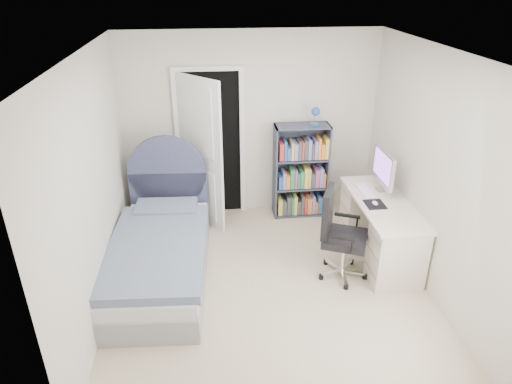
{
  "coord_description": "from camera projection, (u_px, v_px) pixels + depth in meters",
  "views": [
    {
      "loc": [
        -0.59,
        -4.08,
        3.15
      ],
      "look_at": [
        -0.1,
        0.29,
        1.0
      ],
      "focal_mm": 32.0,
      "sensor_mm": 36.0,
      "label": 1
    }
  ],
  "objects": [
    {
      "name": "room_shell",
      "position": [
        269.0,
        182.0,
        4.53
      ],
      "size": [
        3.5,
        3.7,
        2.6
      ],
      "color": "tan",
      "rests_on": "ground"
    },
    {
      "name": "door",
      "position": [
        204.0,
        149.0,
        5.97
      ],
      "size": [
        0.92,
        0.65,
        2.06
      ],
      "color": "black",
      "rests_on": "ground"
    },
    {
      "name": "bed",
      "position": [
        161.0,
        251.0,
        5.12
      ],
      "size": [
        1.13,
        2.21,
        1.33
      ],
      "color": "gray",
      "rests_on": "ground"
    },
    {
      "name": "nightstand",
      "position": [
        174.0,
        195.0,
        6.25
      ],
      "size": [
        0.38,
        0.38,
        0.56
      ],
      "color": "tan",
      "rests_on": "ground"
    },
    {
      "name": "floor_lamp",
      "position": [
        166.0,
        191.0,
        5.98
      ],
      "size": [
        0.18,
        0.18,
        1.29
      ],
      "color": "silver",
      "rests_on": "ground"
    },
    {
      "name": "bookcase",
      "position": [
        302.0,
        174.0,
        6.29
      ],
      "size": [
        0.73,
        0.31,
        1.55
      ],
      "color": "#3B3F50",
      "rests_on": "ground"
    },
    {
      "name": "desk",
      "position": [
        380.0,
        226.0,
        5.42
      ],
      "size": [
        0.6,
        1.5,
        1.23
      ],
      "color": "beige",
      "rests_on": "ground"
    },
    {
      "name": "office_chair",
      "position": [
        338.0,
        230.0,
        5.0
      ],
      "size": [
        0.61,
        0.62,
        1.05
      ],
      "color": "silver",
      "rests_on": "ground"
    }
  ]
}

